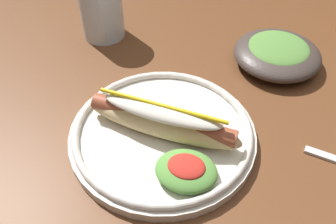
# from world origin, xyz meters

# --- Properties ---
(dining_table) EXTENTS (1.18, 0.83, 0.74)m
(dining_table) POSITION_xyz_m (0.00, 0.00, 0.63)
(dining_table) COLOR brown
(dining_table) RESTS_ON ground_plane
(hot_dog_plate) EXTENTS (0.29, 0.29, 0.08)m
(hot_dog_plate) POSITION_xyz_m (-0.05, -0.17, 0.76)
(hot_dog_plate) COLOR silver
(hot_dog_plate) RESTS_ON dining_table
(water_cup) EXTENTS (0.09, 0.09, 0.13)m
(water_cup) POSITION_xyz_m (-0.25, 0.08, 0.81)
(water_cup) COLOR silver
(water_cup) RESTS_ON dining_table
(side_bowl) EXTENTS (0.16, 0.16, 0.05)m
(side_bowl) POSITION_xyz_m (0.10, 0.08, 0.76)
(side_bowl) COLOR #423833
(side_bowl) RESTS_ON dining_table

